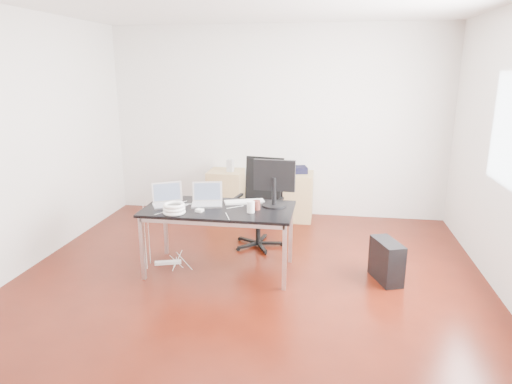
# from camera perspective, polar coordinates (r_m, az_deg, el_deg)

# --- Properties ---
(room_shell) EXTENTS (5.00, 5.00, 5.00)m
(room_shell) POSITION_cam_1_polar(r_m,az_deg,el_deg) (4.42, -0.67, 5.08)
(room_shell) COLOR #390E06
(room_shell) RESTS_ON ground
(desk) EXTENTS (1.60, 0.80, 0.73)m
(desk) POSITION_cam_1_polar(r_m,az_deg,el_deg) (4.94, -4.65, -2.55)
(desk) COLOR black
(desk) RESTS_ON ground
(office_chair) EXTENTS (0.55, 0.57, 1.08)m
(office_chair) POSITION_cam_1_polar(r_m,az_deg,el_deg) (5.71, 0.56, -0.79)
(office_chair) COLOR black
(office_chair) RESTS_ON ground
(filing_cabinet_left) EXTENTS (0.50, 0.50, 0.70)m
(filing_cabinet_left) POSITION_cam_1_polar(r_m,az_deg,el_deg) (6.93, -3.75, -0.15)
(filing_cabinet_left) COLOR #A48452
(filing_cabinet_left) RESTS_ON ground
(filing_cabinet_right) EXTENTS (0.50, 0.50, 0.70)m
(filing_cabinet_right) POSITION_cam_1_polar(r_m,az_deg,el_deg) (6.78, 4.93, -0.53)
(filing_cabinet_right) COLOR #A48452
(filing_cabinet_right) RESTS_ON ground
(pc_tower) EXTENTS (0.34, 0.49, 0.44)m
(pc_tower) POSITION_cam_1_polar(r_m,az_deg,el_deg) (5.04, 15.99, -8.28)
(pc_tower) COLOR black
(pc_tower) RESTS_ON ground
(wastebasket) EXTENTS (0.30, 0.30, 0.28)m
(wastebasket) POSITION_cam_1_polar(r_m,az_deg,el_deg) (6.92, 0.19, -1.96)
(wastebasket) COLOR black
(wastebasket) RESTS_ON ground
(power_strip) EXTENTS (0.30, 0.15, 0.04)m
(power_strip) POSITION_cam_1_polar(r_m,az_deg,el_deg) (5.41, -10.94, -8.65)
(power_strip) COLOR white
(power_strip) RESTS_ON ground
(laptop_left) EXTENTS (0.41, 0.38, 0.23)m
(laptop_left) POSITION_cam_1_polar(r_m,az_deg,el_deg) (5.10, -10.97, -0.94)
(laptop_left) COLOR silver
(laptop_left) RESTS_ON desk
(laptop_right) EXTENTS (0.38, 0.32, 0.23)m
(laptop_right) POSITION_cam_1_polar(r_m,az_deg,el_deg) (5.05, -6.15, -0.91)
(laptop_right) COLOR silver
(laptop_right) RESTS_ON desk
(monitor) EXTENTS (0.45, 0.26, 0.51)m
(monitor) POSITION_cam_1_polar(r_m,az_deg,el_deg) (4.90, 2.31, 1.44)
(monitor) COLOR black
(monitor) RESTS_ON desk
(keyboard) EXTENTS (0.46, 0.28, 0.02)m
(keyboard) POSITION_cam_1_polar(r_m,az_deg,el_deg) (5.09, -1.46, -1.22)
(keyboard) COLOR white
(keyboard) RESTS_ON desk
(cup_white) EXTENTS (0.09, 0.09, 0.12)m
(cup_white) POSITION_cam_1_polar(r_m,az_deg,el_deg) (4.73, -0.66, -1.87)
(cup_white) COLOR white
(cup_white) RESTS_ON desk
(cup_brown) EXTENTS (0.09, 0.09, 0.10)m
(cup_brown) POSITION_cam_1_polar(r_m,az_deg,el_deg) (4.83, 0.08, -1.65)
(cup_brown) COLOR #5B261F
(cup_brown) RESTS_ON desk
(cable_coil) EXTENTS (0.24, 0.24, 0.11)m
(cable_coil) POSITION_cam_1_polar(r_m,az_deg,el_deg) (4.77, -10.21, -2.05)
(cable_coil) COLOR white
(cable_coil) RESTS_ON desk
(power_adapter) EXTENTS (0.09, 0.09, 0.03)m
(power_adapter) POSITION_cam_1_polar(r_m,az_deg,el_deg) (4.81, -7.06, -2.29)
(power_adapter) COLOR white
(power_adapter) RESTS_ON desk
(speaker) EXTENTS (0.11, 0.10, 0.18)m
(speaker) POSITION_cam_1_polar(r_m,az_deg,el_deg) (6.76, -3.24, 3.31)
(speaker) COLOR #9E9E9E
(speaker) RESTS_ON filing_cabinet_left
(navy_garment) EXTENTS (0.35, 0.31, 0.09)m
(navy_garment) POSITION_cam_1_polar(r_m,az_deg,el_deg) (6.72, 5.06, 2.80)
(navy_garment) COLOR black
(navy_garment) RESTS_ON filing_cabinet_right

